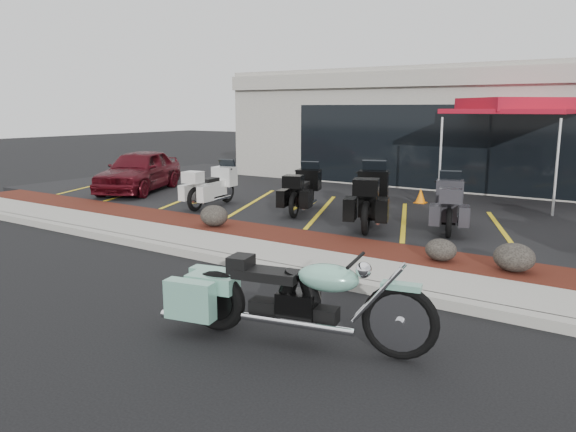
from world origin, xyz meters
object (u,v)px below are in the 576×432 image
Objects in this scene: traffic_cone at (421,196)px; popup_canopy at (513,108)px; touring_white at (227,181)px; parked_car at (139,171)px; hero_cruiser at (400,311)px.

traffic_cone is 0.10× the size of popup_canopy.
parked_car reaches higher than touring_white.
touring_white is at bearing 128.76° from hero_cruiser.
popup_canopy is at bearing -63.66° from touring_white.
traffic_cone is at bearing -64.61° from touring_white.
hero_cruiser is at bearing -70.16° from traffic_cone.
parked_car is at bearing 138.63° from hero_cruiser.
parked_car is at bearing -160.40° from traffic_cone.
traffic_cone is (4.40, 2.90, -0.39)m from touring_white.
parked_car is at bearing 81.11° from touring_white.
popup_canopy reaches higher than traffic_cone.
traffic_cone is at bearing -166.56° from popup_canopy.
parked_car is 8.49m from traffic_cone.
traffic_cone is (7.99, 2.84, -0.44)m from parked_car.
traffic_cone is 3.33m from popup_canopy.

